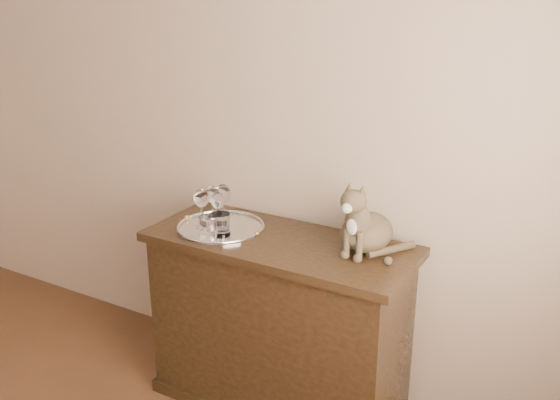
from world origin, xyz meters
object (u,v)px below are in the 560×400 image
Objects in this scene: tray at (221,228)px; tumbler_b at (208,227)px; wine_glass_a at (213,204)px; cat at (368,214)px; wine_glass_c at (202,208)px; sideboard at (279,325)px; tumbler_a at (220,224)px; wine_glass_b at (223,203)px; wine_glass_d at (218,210)px.

tumbler_b is at bearing -82.95° from tray.
wine_glass_a is 0.74m from cat.
wine_glass_c is 1.95× the size of tumbler_b.
sideboard is at bearing 26.81° from tumbler_b.
cat reaches higher than tray.
tumbler_a is (-0.24, -0.10, 0.48)m from sideboard.
cat reaches higher than wine_glass_b.
wine_glass_b is 0.70m from cat.
tumbler_b is (0.09, -0.08, -0.04)m from wine_glass_c.
tray is at bearing 97.05° from tumbler_b.
wine_glass_d reaches higher than tumbler_b.
wine_glass_a is 0.18m from tumbler_b.
wine_glass_a reaches higher than tray.
wine_glass_a reaches higher than tumbler_a.
tumbler_b is (0.08, -0.15, -0.04)m from wine_glass_a.
wine_glass_b is at bearing 103.81° from tumbler_b.
sideboard is at bearing -158.51° from cat.
cat is at bearing 19.77° from tumbler_b.
sideboard is 0.57m from tumbler_b.
wine_glass_c is 0.76m from cat.
wine_glass_a is 1.91× the size of tumbler_b.
wine_glass_c reaches higher than wine_glass_a.
wine_glass_a is 0.07m from wine_glass_d.
tumbler_a reaches higher than tray.
tray is 0.13m from wine_glass_c.
wine_glass_b reaches higher than sideboard.
tumbler_a is at bearing -155.27° from cat.
tumbler_b is at bearing -62.02° from wine_glass_a.
wine_glass_d reaches higher than tray.
wine_glass_b is at bearing 119.66° from tumbler_a.
sideboard is 12.81× the size of tumbler_b.
wine_glass_d is at bearing -74.48° from wine_glass_b.
wine_glass_b is at bearing 67.33° from wine_glass_c.
wine_glass_d reaches higher than sideboard.
tray is 0.09m from wine_glass_d.
tray is 2.18× the size of wine_glass_b.
sideboard is at bearing 21.94° from tumbler_a.
tumbler_a is at bearing -15.50° from wine_glass_c.
wine_glass_a is at bearing 152.12° from tray.
tray is (-0.29, -0.02, 0.43)m from sideboard.
tray is at bearing 27.62° from wine_glass_c.
sideboard is 0.63m from wine_glass_a.
tumbler_b is at bearing -129.48° from tumbler_a.
sideboard is 0.60m from wine_glass_d.
wine_glass_c is 1.82× the size of tumbler_a.
wine_glass_d is at bearing 31.08° from wine_glass_c.
cat is at bearing 17.24° from tumbler_a.
sideboard is at bearing -1.76° from wine_glass_a.
tray is 0.12m from wine_glass_b.
wine_glass_d is 1.67× the size of tumbler_a.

